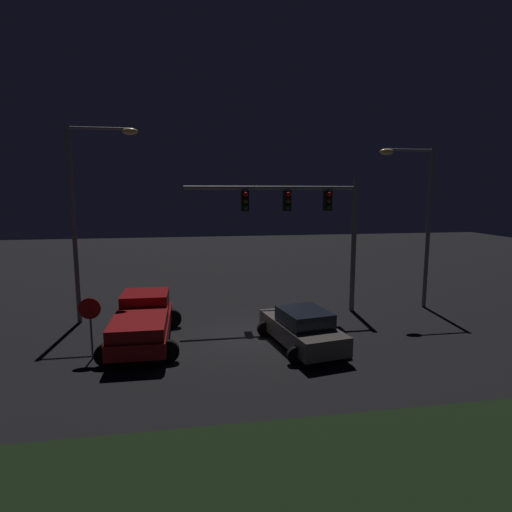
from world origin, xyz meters
name	(u,v)px	position (x,y,z in m)	size (l,w,h in m)	color
ground_plane	(248,336)	(0.00, 0.00, 0.00)	(80.00, 80.00, 0.00)	black
grass_median	(323,503)	(0.00, -9.68, 0.05)	(22.73, 5.86, 0.10)	black
pickup_truck	(143,318)	(-4.17, -0.14, 1.00)	(2.91, 5.42, 1.80)	maroon
car_sedan	(302,328)	(1.86, -1.60, 0.74)	(2.98, 4.65, 1.51)	#514C47
traffic_signal_gantry	(306,213)	(3.26, 2.83, 4.90)	(8.32, 0.56, 6.50)	slate
street_lamp_left	(86,201)	(-6.73, 3.09, 5.51)	(3.03, 0.44, 8.78)	slate
street_lamp_right	(419,208)	(9.06, 2.85, 5.12)	(2.90, 0.44, 8.08)	slate
stop_sign	(90,316)	(-5.84, -1.48, 1.56)	(0.76, 0.08, 2.23)	slate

